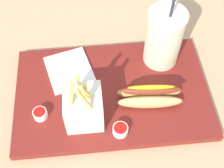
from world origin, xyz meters
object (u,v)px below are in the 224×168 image
object	(u,v)px
ketchup_cup_1	(40,114)
napkin_stack	(69,70)
soda_cup	(164,38)
fries_basket	(84,108)
hot_dog_1	(150,95)
ketchup_cup_2	(120,130)

from	to	relation	value
ketchup_cup_1	napkin_stack	size ratio (longest dim) A/B	0.27
soda_cup	fries_basket	bearing A→B (deg)	-142.12
napkin_stack	ketchup_cup_1	bearing A→B (deg)	-118.77
hot_dog_1	napkin_stack	bearing A→B (deg)	149.73
soda_cup	ketchup_cup_1	bearing A→B (deg)	-154.80
soda_cup	ketchup_cup_1	xyz separation A→B (m)	(-0.33, -0.15, -0.07)
hot_dog_1	ketchup_cup_1	bearing A→B (deg)	-176.48
soda_cup	ketchup_cup_2	xyz separation A→B (m)	(-0.14, -0.21, -0.07)
hot_dog_1	soda_cup	bearing A→B (deg)	68.38
ketchup_cup_2	napkin_stack	world-z (taller)	ketchup_cup_2
ketchup_cup_2	napkin_stack	size ratio (longest dim) A/B	0.29
ketchup_cup_1	ketchup_cup_2	world-z (taller)	same
hot_dog_1	napkin_stack	world-z (taller)	hot_dog_1
soda_cup	hot_dog_1	size ratio (longest dim) A/B	1.47
fries_basket	hot_dog_1	distance (m)	0.17
soda_cup	ketchup_cup_1	size ratio (longest dim) A/B	7.02
fries_basket	ketchup_cup_1	distance (m)	0.12
soda_cup	fries_basket	world-z (taller)	soda_cup
soda_cup	ketchup_cup_1	distance (m)	0.37
soda_cup	ketchup_cup_2	bearing A→B (deg)	-122.33
ketchup_cup_1	fries_basket	bearing A→B (deg)	-8.37
ketchup_cup_2	napkin_stack	bearing A→B (deg)	120.97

